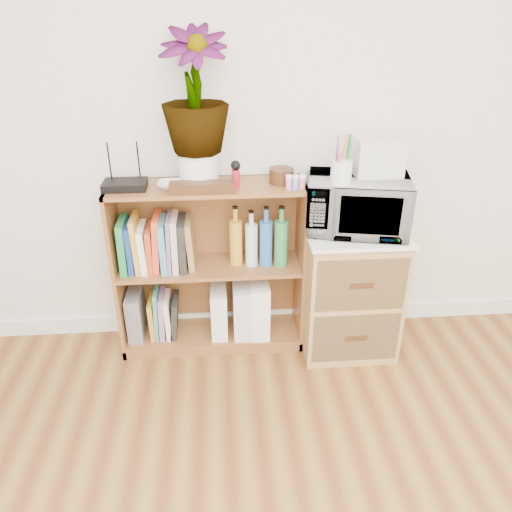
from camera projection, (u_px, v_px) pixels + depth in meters
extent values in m
cube|color=white|center=(271.00, 316.00, 3.04)|extent=(4.00, 0.02, 0.10)
cube|color=brown|center=(211.00, 269.00, 2.70)|extent=(1.00, 0.30, 0.95)
cube|color=#9E7542|center=(348.00, 290.00, 2.74)|extent=(0.50, 0.45, 0.70)
imported|color=silver|center=(357.00, 204.00, 2.50)|extent=(0.56, 0.43, 0.28)
cylinder|color=white|center=(341.00, 172.00, 2.35)|extent=(0.10, 0.10, 0.11)
cube|color=silver|center=(377.00, 156.00, 2.46)|extent=(0.23, 0.19, 0.18)
cube|color=black|center=(125.00, 185.00, 2.43)|extent=(0.21, 0.14, 0.04)
imported|color=silver|center=(170.00, 185.00, 2.44)|extent=(0.13, 0.13, 0.03)
cylinder|color=white|center=(199.00, 168.00, 2.46)|extent=(0.19, 0.19, 0.16)
imported|color=#37762F|center=(194.00, 91.00, 2.29)|extent=(0.32, 0.32, 0.57)
cube|color=#34200E|center=(202.00, 187.00, 2.38)|extent=(0.31, 0.08, 0.05)
cylinder|color=#B41627|center=(236.00, 178.00, 2.44)|extent=(0.04, 0.04, 0.09)
cylinder|color=#3A230F|center=(281.00, 176.00, 2.50)|extent=(0.12, 0.12, 0.07)
cube|color=pink|center=(295.00, 184.00, 2.42)|extent=(0.10, 0.04, 0.05)
cube|color=slate|center=(136.00, 314.00, 2.79)|extent=(0.08, 0.22, 0.27)
cube|color=white|center=(219.00, 310.00, 2.82)|extent=(0.09, 0.22, 0.28)
cube|color=silver|center=(242.00, 307.00, 2.82)|extent=(0.10, 0.25, 0.31)
cube|color=white|center=(259.00, 306.00, 2.82)|extent=(0.10, 0.26, 0.32)
cube|color=#228242|center=(124.00, 244.00, 2.59)|extent=(0.04, 0.20, 0.28)
cube|color=navy|center=(131.00, 246.00, 2.60)|extent=(0.03, 0.20, 0.26)
cube|color=gold|center=(137.00, 242.00, 2.60)|extent=(0.04, 0.20, 0.30)
cube|color=white|center=(144.00, 247.00, 2.61)|extent=(0.04, 0.20, 0.24)
cube|color=#B9431F|center=(151.00, 247.00, 2.61)|extent=(0.03, 0.20, 0.24)
cube|color=#F7522B|center=(157.00, 242.00, 2.60)|extent=(0.05, 0.20, 0.29)
cube|color=teal|center=(164.00, 243.00, 2.61)|extent=(0.03, 0.20, 0.28)
cube|color=slate|center=(170.00, 241.00, 2.61)|extent=(0.03, 0.20, 0.29)
cube|color=beige|center=(176.00, 241.00, 2.61)|extent=(0.04, 0.20, 0.29)
cube|color=black|center=(183.00, 243.00, 2.62)|extent=(0.04, 0.20, 0.27)
cube|color=#9C7D48|center=(190.00, 244.00, 2.62)|extent=(0.04, 0.20, 0.26)
cylinder|color=gold|center=(236.00, 237.00, 2.63)|extent=(0.07, 0.07, 0.32)
cylinder|color=silver|center=(251.00, 238.00, 2.64)|extent=(0.06, 0.06, 0.30)
cylinder|color=blue|center=(266.00, 236.00, 2.64)|extent=(0.07, 0.07, 0.32)
cylinder|color=#308644|center=(280.00, 235.00, 2.64)|extent=(0.07, 0.07, 0.32)
cylinder|color=#E3EF38|center=(296.00, 237.00, 2.65)|extent=(0.06, 0.06, 0.30)
cube|color=#C48A22|center=(153.00, 316.00, 2.81)|extent=(0.03, 0.19, 0.23)
cube|color=teal|center=(157.00, 311.00, 2.80)|extent=(0.03, 0.19, 0.30)
cube|color=#99679B|center=(163.00, 313.00, 2.81)|extent=(0.04, 0.19, 0.26)
cube|color=#FADCC2|center=(169.00, 315.00, 2.82)|extent=(0.04, 0.19, 0.24)
cube|color=black|center=(175.00, 315.00, 2.82)|extent=(0.05, 0.19, 0.23)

